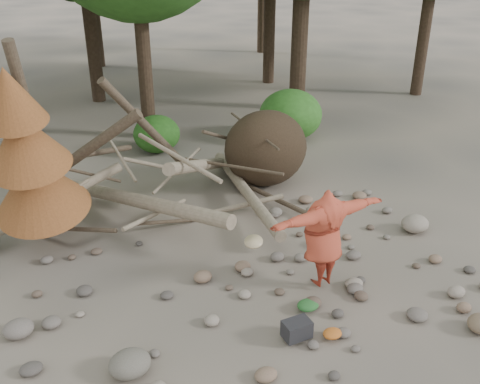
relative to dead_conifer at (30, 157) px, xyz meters
name	(u,v)px	position (x,y,z in m)	size (l,w,h in m)	color
ground	(254,299)	(3.12, -3.37, -2.11)	(120.00, 120.00, 0.00)	#514C44
deadfall_pile	(247,154)	(5.13, 0.87, -1.16)	(8.55, 5.24, 3.30)	#332619
dead_conifer	(30,157)	(0.00, 0.00, 0.00)	(2.06, 2.16, 4.35)	#4C3F30
bush_mid	(157,134)	(3.92, 4.43, -1.55)	(1.40, 1.40, 1.12)	#28601B
bush_right	(291,115)	(8.12, 3.63, -1.31)	(2.00, 2.00, 1.60)	#327123
frisbee_thrower	(324,237)	(4.42, -3.57, -1.07)	(3.04, 1.02, 1.92)	#AF3D27
backpack	(297,332)	(3.23, -4.64, -1.96)	(0.45, 0.30, 0.30)	black
cloth_green	(308,307)	(3.80, -4.10, -2.04)	(0.40, 0.33, 0.15)	#245A26
cloth_orange	(332,336)	(3.76, -4.89, -2.05)	(0.33, 0.27, 0.12)	#AC581D
boulder_front_left	(130,364)	(0.61, -4.18, -1.92)	(0.63, 0.57, 0.38)	#635D52
boulder_mid_right	(415,224)	(7.46, -2.79, -1.92)	(0.62, 0.56, 0.37)	gray
boulder_mid_left	(19,329)	(-0.80, -2.55, -1.97)	(0.49, 0.44, 0.29)	#675E56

